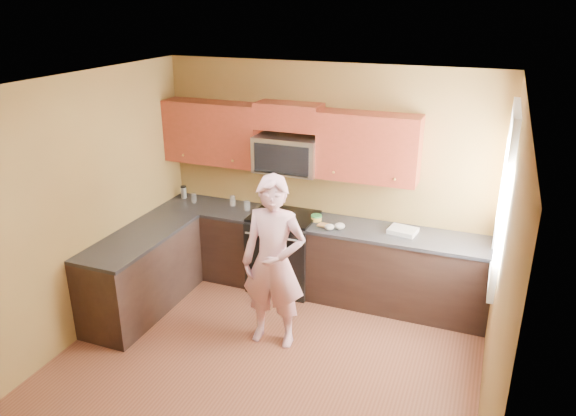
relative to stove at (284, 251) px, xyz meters
The scene contains 27 objects.
floor 1.79m from the stove, 76.57° to the right, with size 4.00×4.00×0.00m, color brown.
ceiling 2.81m from the stove, 76.57° to the right, with size 4.00×4.00×0.00m, color white.
wall_back 1.02m from the stove, 39.09° to the left, with size 4.00×4.00×0.00m, color brown.
wall_front 3.80m from the stove, 83.79° to the right, with size 4.00×4.00×0.00m, color brown.
wall_left 2.48m from the stove, 133.69° to the right, with size 4.00×4.00×0.00m, color brown.
wall_right 3.05m from the stove, 34.91° to the right, with size 4.00×4.00×0.00m, color brown.
cabinet_back_run 0.40m from the stove, ahead, with size 4.00×0.60×0.88m, color black.
cabinet_left_run 1.69m from the stove, 140.41° to the right, with size 0.60×1.60×0.88m, color black.
countertop_back 0.58m from the stove, ahead, with size 4.00×0.62×0.04m, color black.
countertop_left 1.73m from the stove, 140.19° to the right, with size 0.62×1.60×0.04m, color black.
stove is the anchor object (origin of this frame).
microwave 0.98m from the stove, 90.00° to the left, with size 0.76×0.40×0.42m, color silver, non-canonical shape.
upper_cab_left 1.40m from the stove, behind, with size 1.22×0.33×0.75m, color maroon, non-canonical shape.
upper_cab_right 1.36m from the stove, ahead, with size 1.12×0.33×0.75m, color maroon, non-canonical shape.
upper_cab_over_mw 1.63m from the stove, 90.00° to the left, with size 0.76×0.33×0.30m, color maroon.
window 2.70m from the stove, 11.29° to the right, with size 0.06×1.06×1.66m, color white, non-canonical shape.
woman 1.24m from the stove, 73.20° to the right, with size 0.66×0.43×1.80m, color #D86C8E.
frying_pan 0.52m from the stove, 108.63° to the right, with size 0.24×0.41×0.05m, color black, non-canonical shape.
butter_tub 0.60m from the stove, ahead, with size 0.13×0.13×0.09m, color gold, non-canonical shape.
toast_slice 0.69m from the stove, ahead, with size 0.11×0.11×0.01m, color #B27F47.
napkin_a 0.79m from the stove, 14.28° to the right, with size 0.11×0.12×0.06m, color silver.
napkin_b 0.87m from the stove, ahead, with size 0.12×0.13×0.07m, color silver.
dish_towel 1.48m from the stove, ahead, with size 0.30×0.24×0.05m, color silver.
travel_mug 1.54m from the stove, behind, with size 0.08×0.08×0.16m, color silver, non-canonical shape.
glass_a 1.36m from the stove, behind, with size 0.07×0.07×0.12m, color silver.
glass_b 0.71m from the stove, behind, with size 0.07×0.07×0.12m, color silver.
glass_c 0.91m from the stove, 169.44° to the left, with size 0.07×0.07×0.12m, color silver.
Camera 1 is at (1.82, -3.88, 3.36)m, focal length 33.89 mm.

